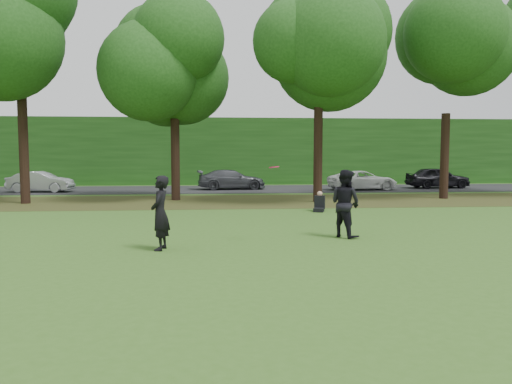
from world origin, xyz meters
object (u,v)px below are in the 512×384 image
(player_right, at_px, (345,203))
(frisbee, at_px, (274,167))
(player_left, at_px, (160,213))
(seated_person, at_px, (319,204))

(player_right, height_order, frisbee, frisbee)
(player_left, relative_size, frisbee, 5.12)
(frisbee, bearing_deg, seated_person, 68.37)
(player_right, xyz_separation_m, frisbee, (-2.16, -0.77, 1.07))
(player_left, distance_m, player_right, 5.31)
(player_left, distance_m, seated_person, 9.64)
(player_right, bearing_deg, frisbee, 74.69)
(frisbee, bearing_deg, player_left, -166.73)
(player_left, xyz_separation_m, player_right, (5.10, 1.46, 0.04))
(player_left, bearing_deg, frisbee, 111.89)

